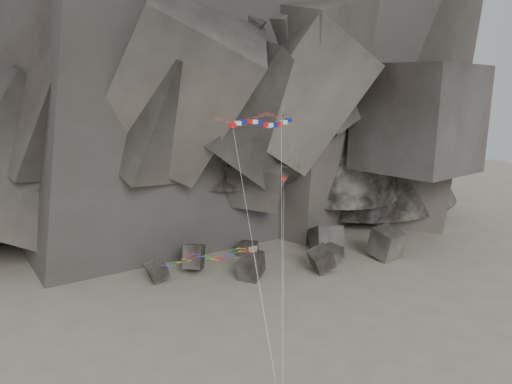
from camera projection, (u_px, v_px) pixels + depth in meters
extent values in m
plane|color=gray|center=(270.00, 368.00, 63.42)|extent=(260.00, 260.00, 0.00)
cube|color=#47423F|center=(326.00, 243.00, 102.69)|extent=(5.93, 7.36, 6.78)
cube|color=#47423F|center=(321.00, 264.00, 92.95)|extent=(5.29, 5.10, 5.47)
cube|color=#47423F|center=(251.00, 268.00, 90.29)|extent=(6.01, 6.55, 4.86)
cube|color=#47423F|center=(331.00, 256.00, 98.09)|extent=(5.39, 5.48, 3.67)
cube|color=#47423F|center=(248.00, 250.00, 101.82)|extent=(4.99, 4.76, 2.99)
cube|color=#47423F|center=(386.00, 246.00, 99.71)|extent=(7.28, 7.90, 6.64)
cube|color=#47423F|center=(194.00, 260.00, 93.73)|extent=(4.91, 6.32, 5.71)
cube|color=#47423F|center=(157.00, 275.00, 89.09)|extent=(4.75, 5.05, 4.41)
cylinder|color=silver|center=(282.00, 260.00, 53.98)|extent=(3.00, 13.68, 30.43)
cube|color=red|center=(232.00, 125.00, 54.86)|extent=(0.84, 0.72, 0.47)
cube|color=white|center=(238.00, 123.00, 55.22)|extent=(0.87, 0.74, 0.52)
cube|color=navy|center=(243.00, 122.00, 55.55)|extent=(0.89, 0.74, 0.56)
cube|color=red|center=(249.00, 121.00, 55.88)|extent=(0.89, 0.74, 0.56)
cube|color=white|center=(254.00, 122.00, 56.24)|extent=(0.87, 0.74, 0.53)
cube|color=navy|center=(260.00, 123.00, 56.63)|extent=(0.84, 0.72, 0.48)
cube|color=red|center=(265.00, 124.00, 57.07)|extent=(0.86, 0.73, 0.51)
cube|color=white|center=(270.00, 125.00, 57.53)|extent=(0.88, 0.74, 0.55)
cube|color=navy|center=(275.00, 125.00, 58.02)|extent=(0.89, 0.75, 0.56)
cube|color=red|center=(279.00, 124.00, 58.51)|extent=(0.88, 0.74, 0.54)
cube|color=white|center=(284.00, 122.00, 58.98)|extent=(0.85, 0.73, 0.50)
cube|color=navy|center=(289.00, 120.00, 59.44)|extent=(0.85, 0.73, 0.50)
cylinder|color=silver|center=(257.00, 270.00, 52.74)|extent=(3.00, 12.00, 29.30)
cube|color=yellow|center=(253.00, 249.00, 62.26)|extent=(1.20, 0.54, 0.65)
cube|color=#0CB219|center=(253.00, 251.00, 62.17)|extent=(1.00, 0.40, 0.45)
cylinder|color=silver|center=(266.00, 328.00, 56.53)|extent=(0.08, 15.44, 13.52)
cube|color=red|center=(284.00, 179.00, 61.81)|extent=(0.63, 0.06, 0.40)
cube|color=navy|center=(282.00, 179.00, 61.78)|extent=(0.23, 0.06, 0.41)
cylinder|color=silver|center=(283.00, 290.00, 56.30)|extent=(4.09, 16.25, 22.10)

